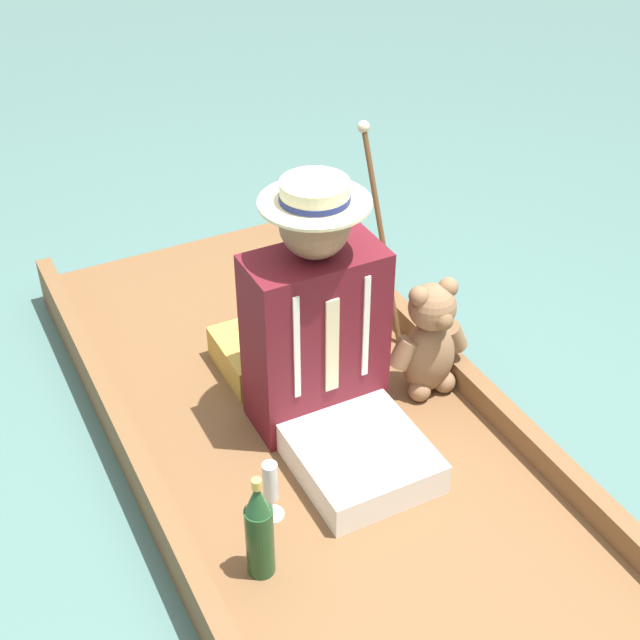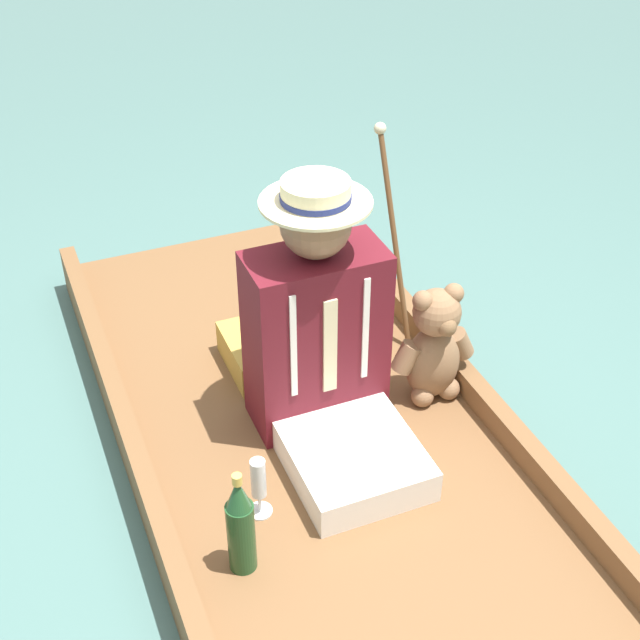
{
  "view_description": "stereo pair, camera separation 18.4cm",
  "coord_description": "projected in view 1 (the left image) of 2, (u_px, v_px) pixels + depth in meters",
  "views": [
    {
      "loc": [
        0.96,
        1.83,
        2.1
      ],
      "look_at": [
        -0.05,
        -0.14,
        0.51
      ],
      "focal_mm": 50.0,
      "sensor_mm": 36.0,
      "label": 1
    },
    {
      "loc": [
        0.8,
        1.91,
        2.1
      ],
      "look_at": [
        -0.05,
        -0.14,
        0.51
      ],
      "focal_mm": 50.0,
      "sensor_mm": 36.0,
      "label": 2
    }
  ],
  "objects": [
    {
      "name": "seated_person",
      "position": [
        324.0,
        343.0,
        2.75
      ],
      "size": [
        0.43,
        0.68,
        0.86
      ],
      "rotation": [
        0.0,
        0.0,
        0.0
      ],
      "color": "white",
      "rests_on": "punt_boat"
    },
    {
      "name": "champagne_bottle",
      "position": [
        259.0,
        530.0,
        2.36
      ],
      "size": [
        0.08,
        0.08,
        0.35
      ],
      "color": "#1E4723",
      "rests_on": "punt_boat"
    },
    {
      "name": "walking_cane",
      "position": [
        378.0,
        216.0,
        3.17
      ],
      "size": [
        0.04,
        0.35,
        0.76
      ],
      "color": "brown",
      "rests_on": "punt_boat"
    },
    {
      "name": "punt_boat",
      "position": [
        327.0,
        459.0,
        2.87
      ],
      "size": [
        1.19,
        2.84,
        0.2
      ],
      "color": "brown",
      "rests_on": "ground_plane"
    },
    {
      "name": "seat_cushion",
      "position": [
        280.0,
        347.0,
        3.18
      ],
      "size": [
        0.44,
        0.31,
        0.12
      ],
      "color": "#B7933D",
      "rests_on": "punt_boat"
    },
    {
      "name": "ground_plane",
      "position": [
        327.0,
        472.0,
        2.91
      ],
      "size": [
        16.0,
        16.0,
        0.0
      ],
      "primitive_type": "plane",
      "color": "#476B66"
    },
    {
      "name": "wine_glass",
      "position": [
        270.0,
        486.0,
        2.55
      ],
      "size": [
        0.07,
        0.07,
        0.21
      ],
      "color": "silver",
      "rests_on": "punt_boat"
    },
    {
      "name": "teddy_bear",
      "position": [
        430.0,
        341.0,
        2.97
      ],
      "size": [
        0.31,
        0.18,
        0.44
      ],
      "color": "#846042",
      "rests_on": "punt_boat"
    }
  ]
}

